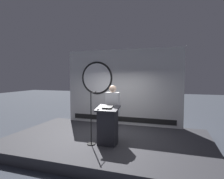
# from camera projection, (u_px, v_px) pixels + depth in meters

# --- Properties ---
(ground_plane) EXTENTS (40.00, 40.00, 0.00)m
(ground_plane) POSITION_uv_depth(u_px,v_px,m) (107.00, 147.00, 6.07)
(ground_plane) COLOR #383D47
(stage_platform) EXTENTS (6.40, 4.00, 0.30)m
(stage_platform) POSITION_uv_depth(u_px,v_px,m) (107.00, 142.00, 6.06)
(stage_platform) COLOR #333338
(stage_platform) RESTS_ON ground
(banner_display) EXTENTS (4.76, 0.12, 3.05)m
(banner_display) POSITION_uv_depth(u_px,v_px,m) (121.00, 87.00, 7.70)
(banner_display) COLOR silver
(banner_display) RESTS_ON stage_platform
(podium) EXTENTS (0.64, 0.50, 1.13)m
(podium) POSITION_uv_depth(u_px,v_px,m) (108.00, 126.00, 5.42)
(podium) COLOR #26262B
(podium) RESTS_ON stage_platform
(speaker_person) EXTENTS (0.40, 0.26, 1.69)m
(speaker_person) POSITION_uv_depth(u_px,v_px,m) (113.00, 112.00, 5.86)
(speaker_person) COLOR black
(speaker_person) RESTS_ON stage_platform
(microphone_stand) EXTENTS (0.24, 0.49, 1.54)m
(microphone_stand) POSITION_uv_depth(u_px,v_px,m) (92.00, 126.00, 5.46)
(microphone_stand) COLOR black
(microphone_stand) RESTS_ON stage_platform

